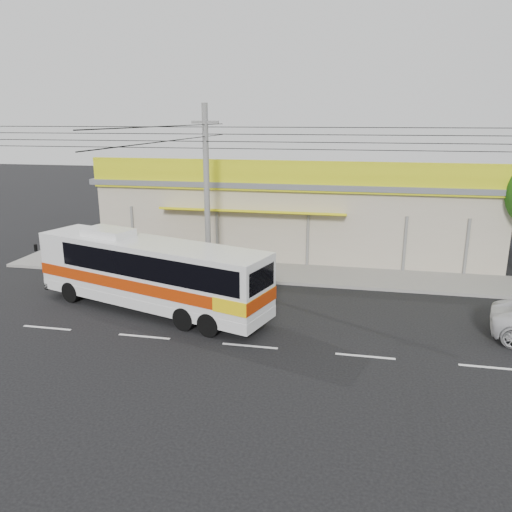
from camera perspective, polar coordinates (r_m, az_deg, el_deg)
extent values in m
plane|color=black|center=(20.20, 0.80, -7.23)|extent=(120.00, 120.00, 0.00)
cube|color=gray|center=(25.74, 3.27, -2.00)|extent=(30.00, 3.20, 0.15)
cube|color=#AC9F8A|center=(30.65, 4.84, 4.72)|extent=(22.00, 8.00, 4.20)
cube|color=#525459|center=(30.31, 4.94, 8.90)|extent=(22.60, 8.60, 0.30)
cube|color=#D1D712|center=(26.18, 3.91, 9.09)|extent=(22.00, 0.24, 1.60)
cube|color=red|center=(26.49, -0.45, 9.20)|extent=(9.00, 0.10, 1.20)
cube|color=#1C6E13|center=(26.11, 18.34, 8.34)|extent=(2.40, 0.10, 1.10)
cube|color=navy|center=(26.57, 24.17, 7.88)|extent=(2.20, 0.10, 1.10)
cube|color=red|center=(28.75, -14.42, 9.22)|extent=(3.00, 0.10, 1.10)
cube|color=#CCC40B|center=(26.62, -0.50, 5.10)|extent=(10.00, 1.20, 0.37)
cube|color=silver|center=(21.05, -12.04, -1.79)|extent=(10.73, 5.36, 2.55)
cube|color=#B02F07|center=(21.15, -11.99, -2.58)|extent=(10.78, 5.41, 0.48)
cube|color=yellow|center=(18.57, -1.24, -4.80)|extent=(2.04, 2.59, 0.53)
cube|color=black|center=(20.50, -10.83, -0.52)|extent=(9.07, 4.85, 0.97)
cube|color=black|center=(24.62, -21.27, 0.96)|extent=(0.73, 1.89, 1.32)
cube|color=silver|center=(22.18, -16.54, 2.63)|extent=(2.39, 1.83, 0.32)
cylinder|color=black|center=(23.33, -20.36, -3.87)|extent=(0.96, 0.55, 0.92)
cylinder|color=black|center=(24.57, -16.87, -2.59)|extent=(0.96, 0.55, 0.92)
cylinder|color=black|center=(18.62, -5.39, -7.82)|extent=(0.96, 0.55, 0.92)
cylinder|color=black|center=(20.15, -2.16, -5.90)|extent=(0.96, 0.55, 0.92)
imported|color=maroon|center=(27.56, -10.42, 0.09)|extent=(1.82, 1.02, 0.90)
imported|color=black|center=(29.26, -17.72, 0.68)|extent=(1.87, 0.91, 1.08)
cylinder|color=slate|center=(23.82, -5.63, 6.81)|extent=(0.28, 0.28, 8.47)
cube|color=slate|center=(23.55, -5.85, 14.98)|extent=(1.27, 0.13, 0.13)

